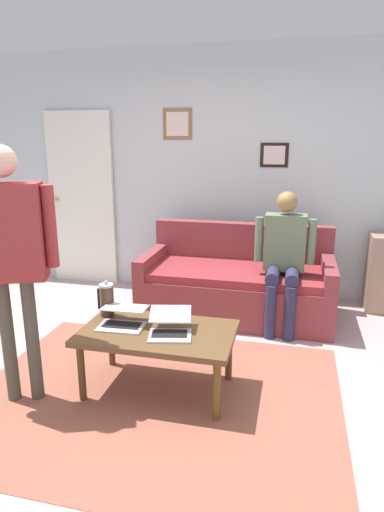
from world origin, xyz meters
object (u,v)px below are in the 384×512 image
(coffee_table, at_px, (158,337))
(laptop_center, at_px, (122,320))
(person_standing, at_px, (9,245))
(laptop_left, at_px, (170,328))
(couch, at_px, (237,285))
(interior_door, at_px, (82,200))
(person_seated, at_px, (284,253))
(french_press, at_px, (107,300))

(coffee_table, xyz_separation_m, laptop_center, (0.27, -0.02, 0.09))
(laptop_center, distance_m, person_standing, 0.91)
(laptop_left, height_order, person_standing, person_standing)
(couch, relative_size, laptop_left, 4.81)
(interior_door, bearing_deg, person_seated, 161.03)
(coffee_table, bearing_deg, laptop_center, -4.28)
(laptop_center, relative_size, person_seated, 0.26)
(laptop_left, distance_m, person_standing, 1.17)
(laptop_left, relative_size, french_press, 1.40)
(coffee_table, xyz_separation_m, laptop_left, (-0.10, 0.03, 0.09))
(person_seated, bearing_deg, person_standing, 44.34)
(couch, xyz_separation_m, laptop_left, (0.25, 1.56, 0.20))
(interior_door, relative_size, coffee_table, 1.93)
(coffee_table, height_order, french_press, french_press)
(coffee_table, bearing_deg, person_standing, 20.33)
(laptop_left, relative_size, laptop_center, 1.16)
(laptop_left, xyz_separation_m, french_press, (0.54, -0.19, 0.08))
(couch, distance_m, coffee_table, 1.57)
(coffee_table, xyz_separation_m, person_seated, (-0.80, -1.30, 0.32))
(person_standing, bearing_deg, laptop_left, -163.08)
(laptop_left, distance_m, person_seated, 1.52)
(couch, distance_m, laptop_left, 1.59)
(laptop_left, distance_m, french_press, 0.58)
(french_press, bearing_deg, person_standing, 49.06)
(interior_door, relative_size, couch, 1.10)
(coffee_table, distance_m, laptop_left, 0.14)
(french_press, height_order, person_seated, person_seated)
(laptop_left, xyz_separation_m, person_standing, (0.96, 0.29, 0.60))
(laptop_center, bearing_deg, person_standing, 29.67)
(coffee_table, height_order, laptop_left, laptop_left)
(person_standing, bearing_deg, person_seated, -135.66)
(laptop_center, bearing_deg, laptop_left, 172.55)
(interior_door, height_order, laptop_left, interior_door)
(laptop_center, bearing_deg, person_seated, -129.71)
(laptop_left, height_order, laptop_center, laptop_left)
(french_press, xyz_separation_m, person_standing, (0.42, 0.48, 0.51))
(laptop_left, xyz_separation_m, laptop_center, (0.36, -0.05, 0.00))
(person_standing, bearing_deg, french_press, -130.94)
(french_press, bearing_deg, laptop_left, 160.83)
(interior_door, distance_m, coffee_table, 2.77)
(laptop_left, bearing_deg, laptop_center, -7.45)
(person_standing, bearing_deg, interior_door, -72.42)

